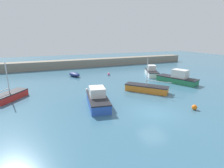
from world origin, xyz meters
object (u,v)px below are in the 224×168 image
(cabin_cruiser_white, at_px, (178,78))
(sailboat_short_mast, at_px, (10,96))
(mooring_buoy_pink, at_px, (109,74))
(open_tender_yellow, at_px, (74,74))
(motorboat_with_cabin, at_px, (152,72))
(mooring_buoy_white, at_px, (87,90))
(mooring_buoy_orange, at_px, (194,107))
(motorboat_grey_hull, at_px, (98,99))
(sailboat_twin_hulled, at_px, (146,88))

(cabin_cruiser_white, bearing_deg, sailboat_short_mast, 65.20)
(mooring_buoy_pink, bearing_deg, open_tender_yellow, 167.19)
(sailboat_short_mast, xyz_separation_m, motorboat_with_cabin, (23.31, 4.77, 0.25))
(open_tender_yellow, relative_size, mooring_buoy_white, 7.49)
(sailboat_short_mast, height_order, open_tender_yellow, sailboat_short_mast)
(motorboat_with_cabin, distance_m, mooring_buoy_orange, 16.43)
(cabin_cruiser_white, relative_size, motorboat_grey_hull, 1.23)
(sailboat_short_mast, relative_size, sailboat_twin_hulled, 0.83)
(mooring_buoy_white, bearing_deg, sailboat_twin_hulled, -24.23)
(motorboat_with_cabin, bearing_deg, open_tender_yellow, -84.77)
(motorboat_with_cabin, relative_size, mooring_buoy_pink, 11.38)
(sailboat_short_mast, relative_size, motorboat_with_cabin, 0.80)
(cabin_cruiser_white, xyz_separation_m, open_tender_yellow, (-14.46, 11.14, -0.39))
(open_tender_yellow, distance_m, mooring_buoy_orange, 21.90)
(cabin_cruiser_white, distance_m, motorboat_with_cabin, 6.39)
(cabin_cruiser_white, relative_size, motorboat_with_cabin, 1.20)
(motorboat_with_cabin, distance_m, motorboat_grey_hull, 17.78)
(motorboat_with_cabin, distance_m, open_tender_yellow, 14.70)
(sailboat_short_mast, xyz_separation_m, open_tender_yellow, (9.42, 9.54, -0.05))
(cabin_cruiser_white, bearing_deg, sailboat_twin_hulled, 84.78)
(cabin_cruiser_white, height_order, motorboat_with_cabin, cabin_cruiser_white)
(motorboat_grey_hull, height_order, mooring_buoy_pink, motorboat_grey_hull)
(sailboat_twin_hulled, relative_size, motorboat_with_cabin, 0.97)
(mooring_buoy_orange, distance_m, mooring_buoy_pink, 18.90)
(sailboat_twin_hulled, relative_size, cabin_cruiser_white, 0.80)
(mooring_buoy_white, xyz_separation_m, mooring_buoy_pink, (6.52, 8.41, 0.03))
(sailboat_twin_hulled, bearing_deg, motorboat_grey_hull, 64.48)
(sailboat_short_mast, xyz_separation_m, cabin_cruiser_white, (23.88, -1.59, 0.34))
(sailboat_short_mast, bearing_deg, sailboat_twin_hulled, -64.46)
(motorboat_with_cabin, height_order, open_tender_yellow, motorboat_with_cabin)
(sailboat_twin_hulled, height_order, open_tender_yellow, sailboat_twin_hulled)
(sailboat_short_mast, distance_m, motorboat_grey_hull, 10.73)
(motorboat_with_cabin, height_order, mooring_buoy_white, motorboat_with_cabin)
(sailboat_twin_hulled, bearing_deg, mooring_buoy_pink, -37.20)
(motorboat_grey_hull, height_order, open_tender_yellow, motorboat_grey_hull)
(sailboat_twin_hulled, bearing_deg, mooring_buoy_white, 24.33)
(cabin_cruiser_white, relative_size, mooring_buoy_white, 15.32)
(sailboat_short_mast, bearing_deg, mooring_buoy_pink, -24.98)
(sailboat_twin_hulled, xyz_separation_m, mooring_buoy_pink, (-0.87, 11.73, -0.23))
(open_tender_yellow, relative_size, mooring_buoy_orange, 6.11)
(sailboat_short_mast, distance_m, mooring_buoy_orange, 20.76)
(sailboat_twin_hulled, height_order, mooring_buoy_pink, sailboat_twin_hulled)
(cabin_cruiser_white, xyz_separation_m, mooring_buoy_orange, (-6.09, -9.10, -0.52))
(open_tender_yellow, bearing_deg, mooring_buoy_orange, 1.39)
(motorboat_with_cabin, height_order, mooring_buoy_pink, motorboat_with_cabin)
(mooring_buoy_pink, bearing_deg, cabin_cruiser_white, -50.10)
(sailboat_twin_hulled, xyz_separation_m, mooring_buoy_orange, (1.14, -7.06, -0.21))
(open_tender_yellow, relative_size, mooring_buoy_pink, 6.68)
(motorboat_grey_hull, distance_m, mooring_buoy_white, 5.53)
(motorboat_grey_hull, bearing_deg, motorboat_with_cabin, 136.00)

